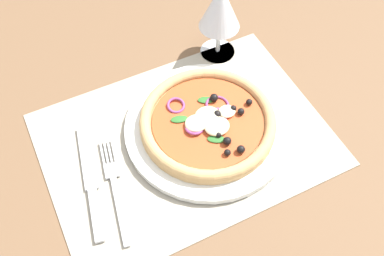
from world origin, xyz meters
The scene contains 7 objects.
ground_plane centered at (0.00, 0.00, -1.20)cm, with size 190.00×140.00×2.40cm, color brown.
placemat centered at (0.00, 0.00, 0.20)cm, with size 44.62×32.47×0.40cm, color #A39984.
plate centered at (3.97, 0.30, 0.97)cm, with size 26.80×26.80×1.13cm, color silver.
pizza centered at (3.99, 0.26, 2.64)cm, with size 21.77×21.77×2.65cm.
fork centered at (-13.13, -2.82, 0.62)cm, with size 4.72×17.98×0.44cm.
knife centered at (-16.07, -0.45, 0.65)cm, with size 5.54×19.93×0.62cm.
wine_glass centered at (13.91, 15.12, 10.21)cm, with size 7.20×7.20×14.90cm.
Camera 1 is at (-16.46, -35.95, 59.86)cm, focal length 41.58 mm.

